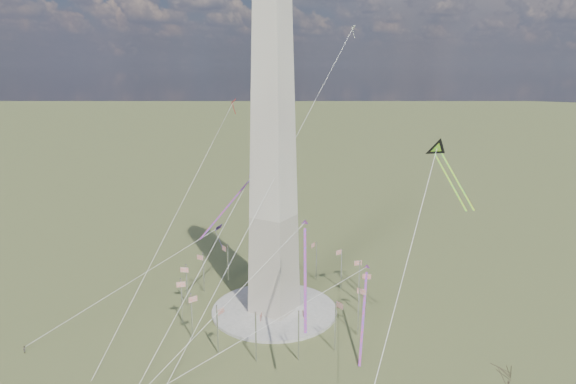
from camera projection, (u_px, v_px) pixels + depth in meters
The scene contains 13 objects.
ground at pixel (274, 311), 148.10m from camera, with size 2000.00×2000.00×0.00m, color #535B2D.
plaza at pixel (274, 310), 148.00m from camera, with size 36.00×36.00×0.80m, color #BAB3AA.
washington_monument at pixel (273, 147), 136.51m from camera, with size 15.56×15.56×100.00m.
flagpole_ring at pixel (274, 288), 146.34m from camera, with size 54.40×54.40×13.00m.
tree_near at pixel (509, 379), 102.49m from camera, with size 6.56×6.56×11.47m.
person_west at pixel (25, 349), 126.64m from camera, with size 0.88×0.69×1.81m, color gray.
kite_delta_black at pixel (439, 153), 124.47m from camera, with size 15.21×15.17×14.39m.
kite_diamond_purple at pixel (219, 230), 163.50m from camera, with size 2.17×3.24×9.64m.
kite_streamer_left at pixel (305, 257), 115.70m from camera, with size 13.27×22.07×16.85m.
kite_streamer_mid at pixel (234, 198), 143.52m from camera, with size 3.76×20.86×14.33m.
kite_streamer_right at pixel (365, 298), 133.25m from camera, with size 9.37×23.36×16.67m.
kite_small_red at pixel (233, 103), 175.04m from camera, with size 1.53×2.00×5.16m.
kite_small_white at pixel (353, 29), 160.60m from camera, with size 1.21×1.88×4.14m.
Camera 1 is at (72.38, -114.48, 69.22)m, focal length 32.00 mm.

